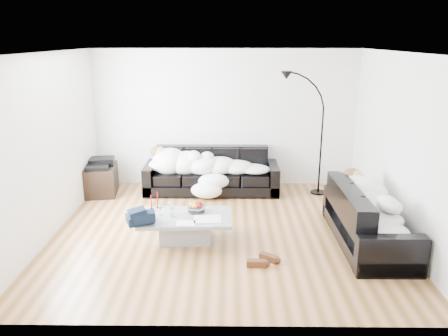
{
  "coord_description": "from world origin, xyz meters",
  "views": [
    {
      "loc": [
        0.07,
        -6.0,
        2.79
      ],
      "look_at": [
        0.0,
        0.3,
        0.9
      ],
      "focal_mm": 35.0,
      "sensor_mm": 36.0,
      "label": 1
    }
  ],
  "objects_px": {
    "fruit_bowl": "(196,207)",
    "floor_lamp": "(321,142)",
    "coffee_table": "(186,228)",
    "candle_right": "(158,200)",
    "candle_left": "(151,202)",
    "shoes": "(262,260)",
    "wine_glass_c": "(173,211)",
    "wine_glass_b": "(161,210)",
    "sofa_back": "(212,171)",
    "sleeper_right": "(371,201)",
    "stereo": "(100,163)",
    "wine_glass_a": "(171,207)",
    "sleeper_back": "(211,160)",
    "av_cabinet": "(102,180)",
    "sofa_right": "(369,216)"
  },
  "relations": [
    {
      "from": "sofa_back",
      "to": "floor_lamp",
      "type": "height_order",
      "value": "floor_lamp"
    },
    {
      "from": "sleeper_back",
      "to": "candle_left",
      "type": "xyz_separation_m",
      "value": [
        -0.81,
        -1.79,
        -0.15
      ]
    },
    {
      "from": "fruit_bowl",
      "to": "sleeper_back",
      "type": "bearing_deg",
      "value": 85.57
    },
    {
      "from": "coffee_table",
      "to": "wine_glass_b",
      "type": "height_order",
      "value": "wine_glass_b"
    },
    {
      "from": "sleeper_right",
      "to": "shoes",
      "type": "height_order",
      "value": "sleeper_right"
    },
    {
      "from": "fruit_bowl",
      "to": "candle_right",
      "type": "height_order",
      "value": "candle_right"
    },
    {
      "from": "sleeper_back",
      "to": "sofa_right",
      "type": "bearing_deg",
      "value": -42.32
    },
    {
      "from": "sofa_back",
      "to": "stereo",
      "type": "height_order",
      "value": "sofa_back"
    },
    {
      "from": "fruit_bowl",
      "to": "sofa_back",
      "type": "bearing_deg",
      "value": 85.68
    },
    {
      "from": "wine_glass_c",
      "to": "wine_glass_b",
      "type": "bearing_deg",
      "value": 166.82
    },
    {
      "from": "wine_glass_a",
      "to": "floor_lamp",
      "type": "distance_m",
      "value": 3.2
    },
    {
      "from": "fruit_bowl",
      "to": "floor_lamp",
      "type": "relative_size",
      "value": 0.13
    },
    {
      "from": "sleeper_back",
      "to": "coffee_table",
      "type": "distance_m",
      "value": 2.1
    },
    {
      "from": "sofa_right",
      "to": "sleeper_back",
      "type": "relative_size",
      "value": 0.95
    },
    {
      "from": "sleeper_back",
      "to": "stereo",
      "type": "relative_size",
      "value": 4.75
    },
    {
      "from": "coffee_table",
      "to": "wine_glass_a",
      "type": "distance_m",
      "value": 0.36
    },
    {
      "from": "wine_glass_c",
      "to": "stereo",
      "type": "xyz_separation_m",
      "value": [
        -1.57,
        1.99,
        0.12
      ]
    },
    {
      "from": "fruit_bowl",
      "to": "shoes",
      "type": "bearing_deg",
      "value": -42.29
    },
    {
      "from": "shoes",
      "to": "candle_left",
      "type": "bearing_deg",
      "value": 163.01
    },
    {
      "from": "sofa_back",
      "to": "wine_glass_b",
      "type": "height_order",
      "value": "sofa_back"
    },
    {
      "from": "candle_right",
      "to": "av_cabinet",
      "type": "height_order",
      "value": "candle_right"
    },
    {
      "from": "fruit_bowl",
      "to": "floor_lamp",
      "type": "distance_m",
      "value": 2.88
    },
    {
      "from": "sofa_right",
      "to": "wine_glass_b",
      "type": "bearing_deg",
      "value": 88.95
    },
    {
      "from": "sleeper_right",
      "to": "coffee_table",
      "type": "distance_m",
      "value": 2.61
    },
    {
      "from": "wine_glass_b",
      "to": "shoes",
      "type": "relative_size",
      "value": 0.41
    },
    {
      "from": "wine_glass_b",
      "to": "candle_right",
      "type": "bearing_deg",
      "value": 106.2
    },
    {
      "from": "sofa_back",
      "to": "wine_glass_b",
      "type": "relative_size",
      "value": 14.53
    },
    {
      "from": "sleeper_right",
      "to": "shoes",
      "type": "xyz_separation_m",
      "value": [
        -1.52,
        -0.62,
        -0.58
      ]
    },
    {
      "from": "candle_left",
      "to": "av_cabinet",
      "type": "height_order",
      "value": "candle_left"
    },
    {
      "from": "av_cabinet",
      "to": "floor_lamp",
      "type": "xyz_separation_m",
      "value": [
        4.03,
        0.06,
        0.72
      ]
    },
    {
      "from": "sleeper_right",
      "to": "coffee_table",
      "type": "bearing_deg",
      "value": 89.18
    },
    {
      "from": "stereo",
      "to": "floor_lamp",
      "type": "relative_size",
      "value": 0.22
    },
    {
      "from": "sofa_right",
      "to": "av_cabinet",
      "type": "bearing_deg",
      "value": 65.12
    },
    {
      "from": "candle_right",
      "to": "candle_left",
      "type": "bearing_deg",
      "value": -143.88
    },
    {
      "from": "fruit_bowl",
      "to": "floor_lamp",
      "type": "xyz_separation_m",
      "value": [
        2.14,
        1.86,
        0.53
      ]
    },
    {
      "from": "shoes",
      "to": "wine_glass_a",
      "type": "bearing_deg",
      "value": 162.42
    },
    {
      "from": "sofa_right",
      "to": "floor_lamp",
      "type": "bearing_deg",
      "value": 7.89
    },
    {
      "from": "shoes",
      "to": "sleeper_right",
      "type": "bearing_deg",
      "value": 35.21
    },
    {
      "from": "wine_glass_c",
      "to": "candle_left",
      "type": "height_order",
      "value": "candle_left"
    },
    {
      "from": "coffee_table",
      "to": "floor_lamp",
      "type": "distance_m",
      "value": 3.15
    },
    {
      "from": "sofa_right",
      "to": "fruit_bowl",
      "type": "distance_m",
      "value": 2.43
    },
    {
      "from": "wine_glass_c",
      "to": "coffee_table",
      "type": "bearing_deg",
      "value": 8.13
    },
    {
      "from": "sofa_back",
      "to": "candle_left",
      "type": "bearing_deg",
      "value": -113.8
    },
    {
      "from": "stereo",
      "to": "wine_glass_c",
      "type": "bearing_deg",
      "value": -61.0
    },
    {
      "from": "fruit_bowl",
      "to": "candle_right",
      "type": "relative_size",
      "value": 1.02
    },
    {
      "from": "wine_glass_c",
      "to": "floor_lamp",
      "type": "xyz_separation_m",
      "value": [
        2.45,
        2.04,
        0.52
      ]
    },
    {
      "from": "wine_glass_c",
      "to": "sofa_back",
      "type": "bearing_deg",
      "value": 77.65
    },
    {
      "from": "floor_lamp",
      "to": "sleeper_back",
      "type": "bearing_deg",
      "value": -161.17
    },
    {
      "from": "wine_glass_a",
      "to": "shoes",
      "type": "xyz_separation_m",
      "value": [
        1.26,
        -0.75,
        -0.42
      ]
    },
    {
      "from": "stereo",
      "to": "av_cabinet",
      "type": "bearing_deg",
      "value": 80.65
    }
  ]
}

